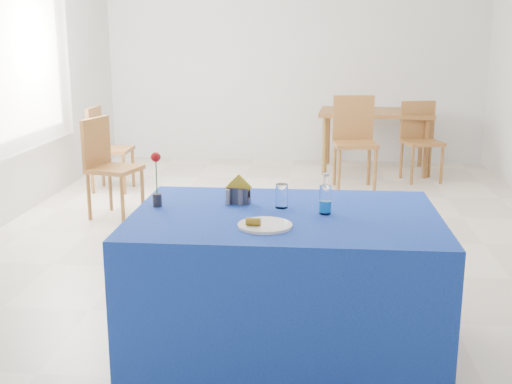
% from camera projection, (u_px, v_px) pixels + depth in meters
% --- Properties ---
extents(floor, '(7.00, 7.00, 0.00)m').
position_uv_depth(floor, '(281.00, 238.00, 5.40)').
color(floor, beige).
rests_on(floor, ground).
extents(room_shell, '(7.00, 7.00, 7.00)m').
position_uv_depth(room_shell, '(283.00, 24.00, 4.98)').
color(room_shell, silver).
rests_on(room_shell, ground).
extents(window_pane, '(0.04, 1.50, 1.60)m').
position_uv_depth(window_pane, '(24.00, 48.00, 6.01)').
color(window_pane, white).
rests_on(window_pane, room_shell).
extents(curtain, '(0.04, 1.75, 1.85)m').
position_uv_depth(curtain, '(31.00, 48.00, 6.01)').
color(curtain, white).
rests_on(curtain, room_shell).
extents(plate, '(0.27, 0.27, 0.01)m').
position_uv_depth(plate, '(265.00, 225.00, 3.10)').
color(plate, silver).
rests_on(plate, blue_table).
extents(drinking_glass, '(0.07, 0.07, 0.13)m').
position_uv_depth(drinking_glass, '(282.00, 196.00, 3.44)').
color(drinking_glass, white).
rests_on(drinking_glass, blue_table).
extents(salt_shaker, '(0.03, 0.03, 0.08)m').
position_uv_depth(salt_shaker, '(228.00, 197.00, 3.51)').
color(salt_shaker, gray).
rests_on(salt_shaker, blue_table).
extents(pepper_shaker, '(0.03, 0.03, 0.08)m').
position_uv_depth(pepper_shaker, '(240.00, 197.00, 3.50)').
color(pepper_shaker, '#5E5E62').
rests_on(pepper_shaker, blue_table).
extents(blue_table, '(1.60, 1.10, 0.76)m').
position_uv_depth(blue_table, '(285.00, 282.00, 3.43)').
color(blue_table, navy).
rests_on(blue_table, floor).
extents(water_bottle, '(0.06, 0.06, 0.21)m').
position_uv_depth(water_bottle, '(325.00, 201.00, 3.32)').
color(water_bottle, white).
rests_on(water_bottle, blue_table).
extents(napkin_holder, '(0.15, 0.08, 0.17)m').
position_uv_depth(napkin_holder, '(238.00, 195.00, 3.53)').
color(napkin_holder, '#3C3B41').
rests_on(napkin_holder, blue_table).
extents(rose_vase, '(0.05, 0.05, 0.30)m').
position_uv_depth(rose_vase, '(157.00, 180.00, 3.45)').
color(rose_vase, '#232227').
rests_on(rose_vase, blue_table).
extents(oak_table, '(1.43, 0.98, 0.76)m').
position_uv_depth(oak_table, '(375.00, 117.00, 7.96)').
color(oak_table, brown).
rests_on(oak_table, floor).
extents(chair_bg_left, '(0.49, 0.49, 1.02)m').
position_uv_depth(chair_bg_left, '(354.00, 135.00, 7.09)').
color(chair_bg_left, '#945D2B').
rests_on(chair_bg_left, floor).
extents(chair_bg_right, '(0.49, 0.49, 0.92)m').
position_uv_depth(chair_bg_right, '(420.00, 135.00, 7.48)').
color(chair_bg_right, '#945D2B').
rests_on(chair_bg_right, floor).
extents(chair_win_a, '(0.51, 0.51, 0.93)m').
position_uv_depth(chair_win_a, '(107.00, 160.00, 5.94)').
color(chair_win_a, '#945D2B').
rests_on(chair_win_a, floor).
extents(chair_win_b, '(0.41, 0.41, 0.91)m').
position_uv_depth(chair_win_b, '(104.00, 143.00, 6.97)').
color(chair_win_b, '#945D2B').
rests_on(chair_win_b, floor).
extents(banana_pieces, '(0.07, 0.04, 0.04)m').
position_uv_depth(banana_pieces, '(253.00, 222.00, 3.08)').
color(banana_pieces, gold).
rests_on(banana_pieces, plate).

